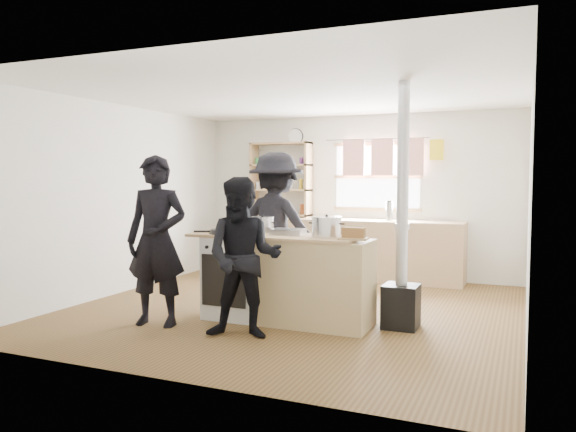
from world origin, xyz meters
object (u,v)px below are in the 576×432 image
Objects in this scene: roast_tray at (288,231)px; stockpot_stove at (263,225)px; person_near_right at (244,258)px; skillet_greens at (225,231)px; thermos at (389,211)px; person_near_left at (157,241)px; bread_board at (353,234)px; flue_heater at (402,264)px; person_far at (276,227)px; stockpot_counter at (327,227)px; cooking_island at (287,278)px.

stockpot_stove is at bearing 162.64° from roast_tray.
stockpot_stove is 0.93m from person_near_right.
stockpot_stove reaches higher than skillet_greens.
person_near_left reaches higher than thermos.
skillet_greens is at bearing -179.72° from bread_board.
stockpot_stove is 0.14× the size of person_near_left.
flue_heater reaches higher than stockpot_stove.
person_far is (-1.00, -1.85, -0.12)m from thermos.
person_near_right reaches higher than bread_board.
flue_heater is at bearing 2.91° from stockpot_stove.
stockpot_stove is at bearing 88.35° from person_near_right.
skillet_greens is at bearing 116.55° from person_near_right.
person_near_left is at bearing -157.71° from stockpot_counter.
bread_board is at bearing -12.40° from roast_tray.
roast_tray is at bearing -99.78° from thermos.
person_far reaches higher than cooking_island.
skillet_greens is 0.28× the size of person_near_right.
skillet_greens is 1.12m from stockpot_counter.
person_near_right reaches higher than stockpot_counter.
roast_tray is 0.45m from stockpot_counter.
person_near_left is at bearing -151.73° from cooking_island.
person_near_left reaches higher than roast_tray.
person_near_left is at bearing -115.92° from thermos.
person_near_left is 1.15× the size of person_near_right.
flue_heater reaches higher than person_near_right.
thermos is at bearing 64.52° from person_near_right.
person_near_right is at bearing -128.40° from stockpot_counter.
person_near_right is (-0.14, -0.76, -0.19)m from roast_tray.
roast_tray reaches higher than cooking_island.
skillet_greens is (-1.13, -2.90, -0.08)m from thermos.
thermos is 0.66× the size of skillet_greens.
thermos is at bearing 80.22° from roast_tray.
bread_board is 0.19× the size of person_near_right.
cooking_island is 7.91× the size of stockpot_stove.
skillet_greens is at bearing 89.63° from person_far.
person_far is at bearing 87.91° from person_near_right.
flue_heater is 1.35× the size of person_far.
bread_board is at bearing -83.99° from thermos.
stockpot_stove reaches higher than cooking_island.
flue_heater is (0.41, 0.36, -0.32)m from bread_board.
person_near_left is at bearing -136.14° from stockpot_stove.
person_near_left is at bearing -149.81° from roast_tray.
person_far is (-0.39, 1.63, 0.15)m from person_near_right.
cooking_island is at bearing 62.83° from person_near_right.
stockpot_stove is 0.16× the size of person_near_right.
person_near_left is (-1.20, -0.64, 0.42)m from cooking_island.
person_near_right is at bearing -100.44° from roast_tray.
stockpot_counter is (1.11, 0.15, 0.08)m from skillet_greens.
stockpot_stove is 0.78m from person_far.
cooking_island is 0.68m from stockpot_stove.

